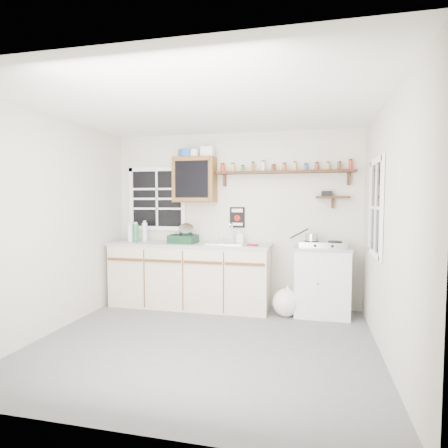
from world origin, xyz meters
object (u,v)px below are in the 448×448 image
object	(u,v)px
right_cabinet	(322,281)
dish_rack	(184,237)
main_cabinet	(190,275)
upper_cabinet	(195,180)
hotplate	(323,244)
spice_shelf	(284,171)

from	to	relation	value
right_cabinet	dish_rack	bearing A→B (deg)	-178.39
main_cabinet	upper_cabinet	world-z (taller)	upper_cabinet
dish_rack	hotplate	size ratio (longest dim) A/B	0.65
upper_cabinet	spice_shelf	size ratio (longest dim) A/B	0.34
hotplate	upper_cabinet	bearing A→B (deg)	179.31
main_cabinet	upper_cabinet	distance (m)	1.37
upper_cabinet	right_cabinet	bearing A→B (deg)	-3.76
main_cabinet	right_cabinet	bearing A→B (deg)	0.79
main_cabinet	right_cabinet	world-z (taller)	main_cabinet
main_cabinet	spice_shelf	size ratio (longest dim) A/B	1.21
spice_shelf	hotplate	xyz separation A→B (m)	(0.54, -0.21, -0.98)
spice_shelf	dish_rack	bearing A→B (deg)	-170.09
right_cabinet	hotplate	bearing A→B (deg)	-64.68
right_cabinet	spice_shelf	world-z (taller)	spice_shelf
main_cabinet	right_cabinet	size ratio (longest dim) A/B	2.54
upper_cabinet	dish_rack	xyz separation A→B (m)	(-0.11, -0.17, -0.81)
spice_shelf	upper_cabinet	bearing A→B (deg)	-176.89
main_cabinet	hotplate	xyz separation A→B (m)	(1.84, 0.01, 0.49)
dish_rack	hotplate	distance (m)	1.92
right_cabinet	upper_cabinet	bearing A→B (deg)	176.24
upper_cabinet	hotplate	size ratio (longest dim) A/B	1.05
main_cabinet	right_cabinet	xyz separation A→B (m)	(1.83, 0.03, -0.01)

